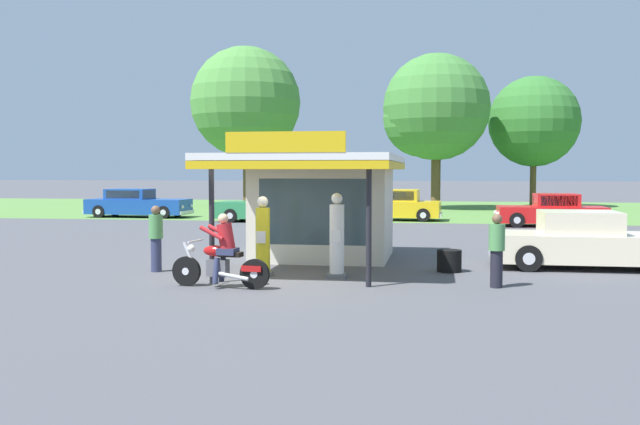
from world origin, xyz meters
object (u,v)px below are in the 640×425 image
Objects in this scene: parked_car_back_row_left at (137,204)px; parked_car_back_row_centre_left at (394,206)px; spare_tire_stack at (449,261)px; parked_car_second_row_spare at (552,212)px; bystander_standing_back_lot at (156,237)px; motorcycle_with_rider at (222,257)px; featured_classic_sedan at (588,243)px; gas_pump_nearside at (263,240)px; bystander_admiring_sedan at (497,249)px; gas_pump_offside at (337,239)px; parked_car_back_row_far_right at (272,208)px.

parked_car_back_row_left is 13.58m from parked_car_back_row_centre_left.
parked_car_back_row_left reaches higher than spare_tire_stack.
parked_car_second_row_spare is 20.10m from bystander_standing_back_lot.
motorcycle_with_rider is 9.40m from featured_classic_sedan.
bystander_standing_back_lot is (-2.75, 0.24, -0.00)m from gas_pump_nearside.
bystander_standing_back_lot reaches higher than bystander_admiring_sedan.
parked_car_back_row_left is (-13.43, 19.49, -0.21)m from gas_pump_offside.
featured_classic_sedan is 18.70m from parked_car_back_row_far_right.
featured_classic_sedan is (7.85, 2.60, -0.20)m from gas_pump_nearside.
gas_pump_offside reaches higher than bystander_admiring_sedan.
gas_pump_nearside is 0.38× the size of featured_classic_sedan.
motorcycle_with_rider reaches higher than bystander_admiring_sedan.
bystander_admiring_sedan is (-3.76, -17.36, 0.17)m from parked_car_second_row_spare.
parked_car_back_row_centre_left is (-5.93, 16.74, 0.04)m from featured_classic_sedan.
parked_car_back_row_centre_left is 3.06× the size of bystander_standing_back_lot.
gas_pump_nearside is at bearing 170.81° from bystander_admiring_sedan.
parked_car_back_row_centre_left is 8.31× the size of spare_tire_stack.
parked_car_back_row_centre_left is (2.36, 21.16, 0.04)m from motorcycle_with_rider.
gas_pump_offside reaches higher than spare_tire_stack.
featured_classic_sedan is at bearing 18.36° from gas_pump_nearside.
bystander_standing_back_lot is (-4.51, 0.24, -0.05)m from gas_pump_offside.
gas_pump_offside is 0.37× the size of parked_car_back_row_far_right.
bystander_standing_back_lot is at bearing -103.72° from parked_car_back_row_centre_left.
parked_car_back_row_centre_left is at bearing 97.74° from spare_tire_stack.
gas_pump_offside is 0.39× the size of featured_classic_sedan.
parked_car_back_row_left is at bearing 129.84° from bystander_admiring_sedan.
bystander_standing_back_lot is 1.04× the size of bystander_admiring_sedan.
gas_pump_offside is 0.40× the size of parked_car_back_row_centre_left.
parked_car_back_row_left is at bearing 124.58° from gas_pump_offside.
motorcycle_with_rider is at bearing -79.96° from parked_car_back_row_far_right.
featured_classic_sedan is 8.32× the size of spare_tire_stack.
gas_pump_nearside is at bearing -161.64° from featured_classic_sedan.
spare_tire_stack is (4.80, 3.20, -0.38)m from motorcycle_with_rider.
parked_car_back_row_left is 21.21m from bystander_standing_back_lot.
gas_pump_offside is 1.25× the size of bystander_admiring_sedan.
bystander_admiring_sedan is at bearing -9.19° from gas_pump_nearside.
gas_pump_nearside is 1.20× the size of bystander_admiring_sedan.
parked_car_back_row_far_right is at bearing 116.78° from bystander_admiring_sedan.
gas_pump_nearside is 22.71m from parked_car_back_row_left.
parked_car_back_row_left is 26.50m from bystander_admiring_sedan.
gas_pump_nearside is at bearing -4.99° from bystander_standing_back_lot.
gas_pump_offside is 3.28× the size of spare_tire_stack.
parked_car_back_row_far_right is 3.40× the size of bystander_admiring_sedan.
parked_car_second_row_spare is 15.85m from spare_tire_stack.
parked_car_second_row_spare is at bearing 62.56° from motorcycle_with_rider.
gas_pump_nearside is at bearing -77.50° from parked_car_back_row_far_right.
motorcycle_with_rider is 19.33m from parked_car_back_row_far_right.
gas_pump_offside is 19.34m from parked_car_back_row_centre_left.
bystander_standing_back_lot is at bearing -65.14° from parked_car_back_row_left.
bystander_admiring_sedan is at bearing -126.26° from featured_classic_sedan.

